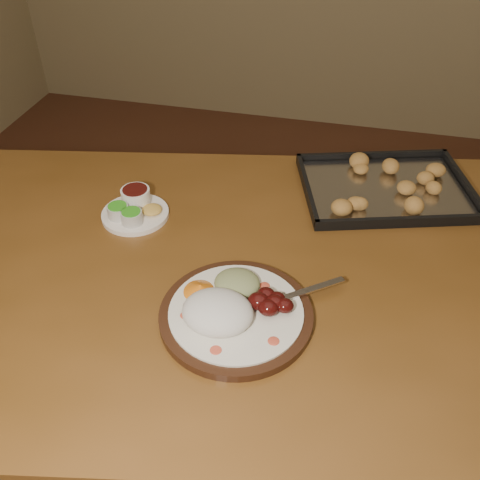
# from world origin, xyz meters

# --- Properties ---
(ground) EXTENTS (4.00, 4.00, 0.00)m
(ground) POSITION_xyz_m (0.00, 0.00, 0.00)
(ground) COLOR #4F2B1B
(ground) RESTS_ON ground
(dining_table) EXTENTS (1.64, 1.17, 0.75)m
(dining_table) POSITION_xyz_m (-0.22, -0.16, 0.65)
(dining_table) COLOR brown
(dining_table) RESTS_ON ground
(dinner_plate) EXTENTS (0.33, 0.28, 0.07)m
(dinner_plate) POSITION_xyz_m (-0.18, -0.29, 0.77)
(dinner_plate) COLOR black
(dinner_plate) RESTS_ON dining_table
(condiment_saucer) EXTENTS (0.15, 0.15, 0.05)m
(condiment_saucer) POSITION_xyz_m (-0.48, -0.04, 0.77)
(condiment_saucer) COLOR white
(condiment_saucer) RESTS_ON dining_table
(baking_tray) EXTENTS (0.47, 0.40, 0.04)m
(baking_tray) POSITION_xyz_m (0.08, 0.19, 0.76)
(baking_tray) COLOR black
(baking_tray) RESTS_ON dining_table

